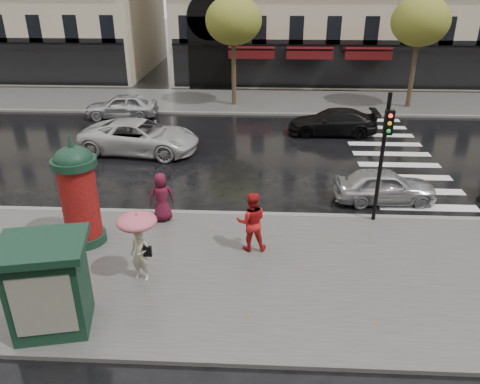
# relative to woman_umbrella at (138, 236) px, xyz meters

# --- Properties ---
(ground) EXTENTS (160.00, 160.00, 0.00)m
(ground) POSITION_rel_woman_umbrella_xyz_m (3.38, 0.99, -1.47)
(ground) COLOR black
(ground) RESTS_ON ground
(near_sidewalk) EXTENTS (90.00, 7.00, 0.12)m
(near_sidewalk) POSITION_rel_woman_umbrella_xyz_m (3.38, 0.49, -1.41)
(near_sidewalk) COLOR #474744
(near_sidewalk) RESTS_ON ground
(far_sidewalk) EXTENTS (90.00, 6.00, 0.12)m
(far_sidewalk) POSITION_rel_woman_umbrella_xyz_m (3.38, 19.99, -1.41)
(far_sidewalk) COLOR #474744
(far_sidewalk) RESTS_ON ground
(near_kerb) EXTENTS (90.00, 0.25, 0.14)m
(near_kerb) POSITION_rel_woman_umbrella_xyz_m (3.38, 3.99, -1.40)
(near_kerb) COLOR slate
(near_kerb) RESTS_ON ground
(far_kerb) EXTENTS (90.00, 0.25, 0.14)m
(far_kerb) POSITION_rel_woman_umbrella_xyz_m (3.38, 16.99, -1.40)
(far_kerb) COLOR slate
(far_kerb) RESTS_ON ground
(zebra_crossing) EXTENTS (3.60, 11.75, 0.01)m
(zebra_crossing) POSITION_rel_woman_umbrella_xyz_m (9.38, 10.59, -1.47)
(zebra_crossing) COLOR silver
(zebra_crossing) RESTS_ON ground
(tree_far_left) EXTENTS (3.40, 3.40, 6.64)m
(tree_far_left) POSITION_rel_woman_umbrella_xyz_m (1.38, 18.99, 3.70)
(tree_far_left) COLOR #38281C
(tree_far_left) RESTS_ON ground
(tree_far_right) EXTENTS (3.40, 3.40, 6.64)m
(tree_far_right) POSITION_rel_woman_umbrella_xyz_m (12.38, 18.99, 3.70)
(tree_far_right) COLOR #38281C
(tree_far_right) RESTS_ON ground
(woman_umbrella) EXTENTS (1.07, 1.07, 2.05)m
(woman_umbrella) POSITION_rel_woman_umbrella_xyz_m (0.00, 0.00, 0.00)
(woman_umbrella) COLOR beige
(woman_umbrella) RESTS_ON near_sidewalk
(woman_red) EXTENTS (0.97, 0.78, 1.88)m
(woman_red) POSITION_rel_woman_umbrella_xyz_m (2.96, 1.69, -0.41)
(woman_red) COLOR red
(woman_red) RESTS_ON near_sidewalk
(man_burgundy) EXTENTS (0.98, 0.82, 1.71)m
(man_burgundy) POSITION_rel_woman_umbrella_xyz_m (-0.10, 3.39, -0.50)
(man_burgundy) COLOR #501023
(man_burgundy) RESTS_ON near_sidewalk
(morris_column) EXTENTS (1.32, 1.32, 3.55)m
(morris_column) POSITION_rel_woman_umbrella_xyz_m (-2.26, 1.88, 0.35)
(morris_column) COLOR #122F20
(morris_column) RESTS_ON near_sidewalk
(traffic_light) EXTENTS (0.28, 0.41, 4.38)m
(traffic_light) POSITION_rel_woman_umbrella_xyz_m (7.10, 3.70, 1.31)
(traffic_light) COLOR black
(traffic_light) RESTS_ON near_sidewalk
(newsstand) EXTENTS (2.22, 1.99, 2.32)m
(newsstand) POSITION_rel_woman_umbrella_xyz_m (-1.60, -2.01, -0.16)
(newsstand) COLOR #122F20
(newsstand) RESTS_ON near_sidewalk
(car_silver) EXTENTS (3.82, 1.75, 1.27)m
(car_silver) POSITION_rel_woman_umbrella_xyz_m (7.80, 5.46, -0.83)
(car_silver) COLOR silver
(car_silver) RESTS_ON ground
(car_white) EXTENTS (5.83, 3.27, 1.54)m
(car_white) POSITION_rel_woman_umbrella_xyz_m (-2.54, 10.25, -0.70)
(car_white) COLOR #BABABA
(car_white) RESTS_ON ground
(car_black) EXTENTS (4.61, 1.88, 1.34)m
(car_black) POSITION_rel_woman_umbrella_xyz_m (6.92, 13.48, -0.80)
(car_black) COLOR black
(car_black) RESTS_ON ground
(car_far_silver) EXTENTS (4.28, 2.00, 1.42)m
(car_far_silver) POSITION_rel_woman_umbrella_xyz_m (-5.03, 15.99, -0.76)
(car_far_silver) COLOR #BDBCC1
(car_far_silver) RESTS_ON ground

